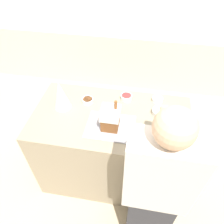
{
  "coord_description": "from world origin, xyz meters",
  "views": [
    {
      "loc": [
        0.24,
        -1.34,
        2.36
      ],
      "look_at": [
        0.01,
        0.0,
        1.01
      ],
      "focal_mm": 35.0,
      "sensor_mm": 36.0,
      "label": 1
    }
  ],
  "objects_px": {
    "gingerbread_house": "(110,118)",
    "candy_bowl_beside_tree": "(88,100)",
    "decorative_tree": "(61,95)",
    "candy_bowl_front_corner": "(159,112)",
    "candy_bowl_near_tray_left": "(126,97)",
    "mug": "(145,146)",
    "candy_bowl_near_tray_right": "(158,99)",
    "person": "(155,193)",
    "baking_tray": "(110,127)",
    "candy_bowl_center_rear": "(180,124)"
  },
  "relations": [
    {
      "from": "gingerbread_house",
      "to": "candy_bowl_near_tray_left",
      "type": "distance_m",
      "value": 0.4
    },
    {
      "from": "baking_tray",
      "to": "candy_bowl_beside_tree",
      "type": "height_order",
      "value": "candy_bowl_beside_tree"
    },
    {
      "from": "decorative_tree",
      "to": "candy_bowl_beside_tree",
      "type": "height_order",
      "value": "decorative_tree"
    },
    {
      "from": "decorative_tree",
      "to": "candy_bowl_near_tray_right",
      "type": "relative_size",
      "value": 2.72
    },
    {
      "from": "decorative_tree",
      "to": "candy_bowl_near_tray_right",
      "type": "bearing_deg",
      "value": 14.85
    },
    {
      "from": "mug",
      "to": "person",
      "type": "bearing_deg",
      "value": -71.7
    },
    {
      "from": "baking_tray",
      "to": "candy_bowl_center_rear",
      "type": "distance_m",
      "value": 0.6
    },
    {
      "from": "mug",
      "to": "decorative_tree",
      "type": "bearing_deg",
      "value": 155.42
    },
    {
      "from": "gingerbread_house",
      "to": "person",
      "type": "distance_m",
      "value": 0.66
    },
    {
      "from": "candy_bowl_near_tray_left",
      "to": "candy_bowl_front_corner",
      "type": "bearing_deg",
      "value": -25.37
    },
    {
      "from": "gingerbread_house",
      "to": "mug",
      "type": "bearing_deg",
      "value": -31.26
    },
    {
      "from": "candy_bowl_front_corner",
      "to": "candy_bowl_near_tray_left",
      "type": "bearing_deg",
      "value": 154.63
    },
    {
      "from": "candy_bowl_near_tray_right",
      "to": "candy_bowl_near_tray_left",
      "type": "xyz_separation_m",
      "value": [
        -0.3,
        -0.03,
        0.01
      ]
    },
    {
      "from": "decorative_tree",
      "to": "candy_bowl_near_tray_left",
      "type": "distance_m",
      "value": 0.62
    },
    {
      "from": "decorative_tree",
      "to": "candy_bowl_near_tray_left",
      "type": "height_order",
      "value": "decorative_tree"
    },
    {
      "from": "gingerbread_house",
      "to": "candy_bowl_beside_tree",
      "type": "relative_size",
      "value": 2.48
    },
    {
      "from": "candy_bowl_near_tray_right",
      "to": "person",
      "type": "xyz_separation_m",
      "value": [
        0.02,
        -0.9,
        -0.1
      ]
    },
    {
      "from": "candy_bowl_front_corner",
      "to": "candy_bowl_near_tray_left",
      "type": "distance_m",
      "value": 0.36
    },
    {
      "from": "gingerbread_house",
      "to": "decorative_tree",
      "type": "bearing_deg",
      "value": 160.01
    },
    {
      "from": "decorative_tree",
      "to": "person",
      "type": "height_order",
      "value": "person"
    },
    {
      "from": "baking_tray",
      "to": "gingerbread_house",
      "type": "xyz_separation_m",
      "value": [
        0.0,
        0.0,
        0.11
      ]
    },
    {
      "from": "baking_tray",
      "to": "gingerbread_house",
      "type": "height_order",
      "value": "gingerbread_house"
    },
    {
      "from": "candy_bowl_front_corner",
      "to": "person",
      "type": "xyz_separation_m",
      "value": [
        -0.0,
        -0.72,
        -0.11
      ]
    },
    {
      "from": "candy_bowl_near_tray_left",
      "to": "candy_bowl_beside_tree",
      "type": "bearing_deg",
      "value": -163.19
    },
    {
      "from": "mug",
      "to": "candy_bowl_near_tray_left",
      "type": "bearing_deg",
      "value": 110.85
    },
    {
      "from": "mug",
      "to": "person",
      "type": "distance_m",
      "value": 0.34
    },
    {
      "from": "person",
      "to": "baking_tray",
      "type": "bearing_deg",
      "value": 129.59
    },
    {
      "from": "gingerbread_house",
      "to": "person",
      "type": "xyz_separation_m",
      "value": [
        0.4,
        -0.49,
        -0.19
      ]
    },
    {
      "from": "candy_bowl_beside_tree",
      "to": "baking_tray",
      "type": "bearing_deg",
      "value": -45.39
    },
    {
      "from": "candy_bowl_beside_tree",
      "to": "mug",
      "type": "relative_size",
      "value": 1.11
    },
    {
      "from": "candy_bowl_center_rear",
      "to": "candy_bowl_front_corner",
      "type": "height_order",
      "value": "candy_bowl_center_rear"
    },
    {
      "from": "gingerbread_house",
      "to": "mug",
      "type": "xyz_separation_m",
      "value": [
        0.3,
        -0.18,
        -0.07
      ]
    },
    {
      "from": "decorative_tree",
      "to": "candy_bowl_front_corner",
      "type": "relative_size",
      "value": 2.13
    },
    {
      "from": "candy_bowl_center_rear",
      "to": "candy_bowl_front_corner",
      "type": "relative_size",
      "value": 0.72
    },
    {
      "from": "candy_bowl_front_corner",
      "to": "candy_bowl_near_tray_left",
      "type": "height_order",
      "value": "same"
    },
    {
      "from": "candy_bowl_near_tray_right",
      "to": "person",
      "type": "height_order",
      "value": "person"
    },
    {
      "from": "candy_bowl_center_rear",
      "to": "candy_bowl_beside_tree",
      "type": "bearing_deg",
      "value": 169.27
    },
    {
      "from": "candy_bowl_near_tray_right",
      "to": "candy_bowl_near_tray_left",
      "type": "relative_size",
      "value": 0.92
    },
    {
      "from": "mug",
      "to": "person",
      "type": "height_order",
      "value": "person"
    },
    {
      "from": "baking_tray",
      "to": "candy_bowl_near_tray_right",
      "type": "relative_size",
      "value": 3.97
    },
    {
      "from": "candy_bowl_near_tray_left",
      "to": "mug",
      "type": "relative_size",
      "value": 1.14
    },
    {
      "from": "candy_bowl_beside_tree",
      "to": "person",
      "type": "relative_size",
      "value": 0.06
    },
    {
      "from": "gingerbread_house",
      "to": "person",
      "type": "bearing_deg",
      "value": -50.45
    },
    {
      "from": "candy_bowl_center_rear",
      "to": "candy_bowl_near_tray_left",
      "type": "relative_size",
      "value": 0.85
    },
    {
      "from": "decorative_tree",
      "to": "candy_bowl_front_corner",
      "type": "distance_m",
      "value": 0.9
    },
    {
      "from": "candy_bowl_near_tray_right",
      "to": "gingerbread_house",
      "type": "bearing_deg",
      "value": -133.51
    },
    {
      "from": "baking_tray",
      "to": "decorative_tree",
      "type": "bearing_deg",
      "value": 159.97
    },
    {
      "from": "gingerbread_house",
      "to": "candy_bowl_beside_tree",
      "type": "distance_m",
      "value": 0.39
    },
    {
      "from": "decorative_tree",
      "to": "candy_bowl_center_rear",
      "type": "bearing_deg",
      "value": -3.48
    },
    {
      "from": "candy_bowl_near_tray_right",
      "to": "candy_bowl_near_tray_left",
      "type": "bearing_deg",
      "value": -175.0
    }
  ]
}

